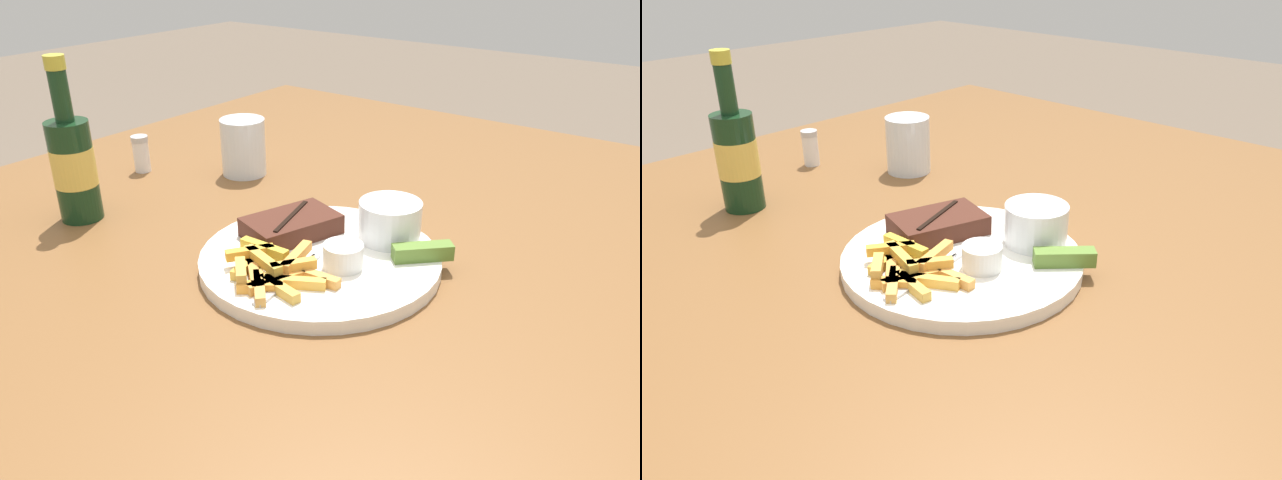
% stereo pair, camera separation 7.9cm
% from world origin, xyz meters
% --- Properties ---
extents(dining_table, '(1.55, 1.39, 0.78)m').
position_xyz_m(dining_table, '(0.00, 0.00, 0.71)').
color(dining_table, brown).
rests_on(dining_table, ground_plane).
extents(dinner_plate, '(0.31, 0.31, 0.02)m').
position_xyz_m(dinner_plate, '(0.00, 0.00, 0.79)').
color(dinner_plate, white).
rests_on(dinner_plate, dining_table).
extents(steak_portion, '(0.14, 0.11, 0.03)m').
position_xyz_m(steak_portion, '(0.02, 0.06, 0.81)').
color(steak_portion, '#472319').
rests_on(steak_portion, dinner_plate).
extents(fries_pile, '(0.13, 0.15, 0.02)m').
position_xyz_m(fries_pile, '(-0.08, 0.01, 0.80)').
color(fries_pile, gold).
rests_on(fries_pile, dinner_plate).
extents(coleslaw_cup, '(0.08, 0.08, 0.05)m').
position_xyz_m(coleslaw_cup, '(0.09, -0.05, 0.82)').
color(coleslaw_cup, white).
rests_on(coleslaw_cup, dinner_plate).
extents(dipping_sauce_cup, '(0.05, 0.05, 0.03)m').
position_xyz_m(dipping_sauce_cup, '(-0.01, -0.04, 0.81)').
color(dipping_sauce_cup, silver).
rests_on(dipping_sauce_cup, dinner_plate).
extents(pickle_spear, '(0.07, 0.07, 0.02)m').
position_xyz_m(pickle_spear, '(0.07, -0.11, 0.80)').
color(pickle_spear, '#567A2D').
rests_on(pickle_spear, dinner_plate).
extents(fork_utensil, '(0.13, 0.03, 0.00)m').
position_xyz_m(fork_utensil, '(-0.08, -0.01, 0.80)').
color(fork_utensil, '#B7B7BC').
rests_on(fork_utensil, dinner_plate).
extents(beer_bottle, '(0.06, 0.06, 0.24)m').
position_xyz_m(beer_bottle, '(-0.09, 0.38, 0.86)').
color(beer_bottle, '#143319').
rests_on(beer_bottle, dining_table).
extents(drinking_glass, '(0.08, 0.08, 0.10)m').
position_xyz_m(drinking_glass, '(0.19, 0.31, 0.83)').
color(drinking_glass, silver).
rests_on(drinking_glass, dining_table).
extents(salt_shaker, '(0.03, 0.03, 0.07)m').
position_xyz_m(salt_shaker, '(0.09, 0.47, 0.81)').
color(salt_shaker, white).
rests_on(salt_shaker, dining_table).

